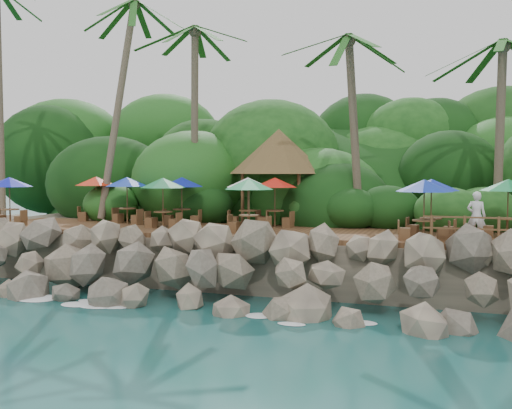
% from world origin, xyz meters
% --- Properties ---
extents(ground, '(140.00, 140.00, 0.00)m').
position_xyz_m(ground, '(0.00, 0.00, 0.00)').
color(ground, '#19514F').
rests_on(ground, ground).
extents(land_base, '(32.00, 25.20, 2.10)m').
position_xyz_m(land_base, '(0.00, 16.00, 1.05)').
color(land_base, gray).
rests_on(land_base, ground).
extents(jungle_hill, '(44.80, 28.00, 15.40)m').
position_xyz_m(jungle_hill, '(0.00, 23.50, 0.00)').
color(jungle_hill, '#143811').
rests_on(jungle_hill, ground).
extents(seawall, '(29.00, 4.00, 2.30)m').
position_xyz_m(seawall, '(0.00, 2.00, 1.15)').
color(seawall, gray).
rests_on(seawall, ground).
extents(terrace, '(26.00, 5.00, 0.20)m').
position_xyz_m(terrace, '(0.00, 6.00, 2.20)').
color(terrace, brown).
rests_on(terrace, land_base).
extents(jungle_foliage, '(44.00, 16.00, 12.00)m').
position_xyz_m(jungle_foliage, '(0.00, 15.00, 0.00)').
color(jungle_foliage, '#143811').
rests_on(jungle_foliage, ground).
extents(foam_line, '(25.20, 0.80, 0.06)m').
position_xyz_m(foam_line, '(0.00, 0.30, 0.03)').
color(foam_line, white).
rests_on(foam_line, ground).
extents(palms, '(33.51, 7.34, 13.77)m').
position_xyz_m(palms, '(-0.34, 8.49, 12.19)').
color(palms, brown).
rests_on(palms, ground).
extents(palapa, '(4.90, 4.90, 4.60)m').
position_xyz_m(palapa, '(-0.20, 10.10, 5.79)').
color(palapa, brown).
rests_on(palapa, ground).
extents(dining_clusters, '(25.49, 5.27, 2.24)m').
position_xyz_m(dining_clusters, '(0.02, 5.94, 4.16)').
color(dining_clusters, brown).
rests_on(dining_clusters, terrace).
extents(waiter, '(0.71, 0.51, 1.82)m').
position_xyz_m(waiter, '(8.86, 4.89, 3.21)').
color(waiter, silver).
rests_on(waiter, terrace).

